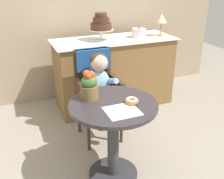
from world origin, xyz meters
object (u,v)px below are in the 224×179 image
(cafe_table, at_px, (113,126))
(flower_vase, at_px, (89,86))
(seated_child, at_px, (101,82))
(donut_front, at_px, (132,101))
(tiered_cake_stand, at_px, (101,24))
(wicker_chair, at_px, (96,80))
(table_lamp, at_px, (161,19))
(round_layer_cake, at_px, (139,33))

(cafe_table, relative_size, flower_vase, 2.92)
(seated_child, xyz_separation_m, flower_vase, (-0.24, -0.39, 0.16))
(donut_front, xyz_separation_m, tiered_cake_stand, (0.24, 1.36, 0.36))
(cafe_table, distance_m, tiered_cake_stand, 1.48)
(seated_child, bearing_deg, wicker_chair, 90.00)
(wicker_chair, bearing_deg, flower_vase, -109.34)
(donut_front, xyz_separation_m, flower_vase, (-0.28, 0.21, 0.09))
(donut_front, height_order, flower_vase, flower_vase)
(flower_vase, bearing_deg, cafe_table, -46.04)
(table_lamp, bearing_deg, cafe_table, -133.49)
(donut_front, relative_size, round_layer_cake, 0.65)
(wicker_chair, height_order, donut_front, wicker_chair)
(donut_front, xyz_separation_m, table_lamp, (1.04, 1.30, 0.37))
(cafe_table, height_order, flower_vase, flower_vase)
(round_layer_cake, height_order, table_lamp, table_lamp)
(wicker_chair, height_order, table_lamp, table_lamp)
(wicker_chair, bearing_deg, cafe_table, -93.15)
(cafe_table, bearing_deg, wicker_chair, 82.72)
(tiered_cake_stand, xyz_separation_m, table_lamp, (0.80, -0.06, 0.02))
(cafe_table, distance_m, flower_vase, 0.39)
(wicker_chair, relative_size, table_lamp, 3.35)
(cafe_table, xyz_separation_m, table_lamp, (1.18, 1.24, 0.61))
(seated_child, bearing_deg, flower_vase, -121.19)
(wicker_chair, bearing_deg, tiered_cake_stand, 68.52)
(donut_front, distance_m, tiered_cake_stand, 1.42)
(tiered_cake_stand, bearing_deg, seated_child, -110.81)
(donut_front, distance_m, round_layer_cake, 1.54)
(wicker_chair, relative_size, round_layer_cake, 5.53)
(cafe_table, bearing_deg, table_lamp, 46.51)
(donut_front, relative_size, tiered_cake_stand, 0.34)
(table_lamp, bearing_deg, seated_child, -147.51)
(cafe_table, relative_size, table_lamp, 2.53)
(cafe_table, height_order, tiered_cake_stand, tiered_cake_stand)
(cafe_table, height_order, donut_front, donut_front)
(round_layer_cake, bearing_deg, tiered_cake_stand, 177.57)
(flower_vase, relative_size, table_lamp, 0.86)
(cafe_table, xyz_separation_m, round_layer_cake, (0.88, 1.28, 0.45))
(cafe_table, bearing_deg, donut_front, -23.41)
(wicker_chair, relative_size, tiered_cake_stand, 2.86)
(flower_vase, bearing_deg, round_layer_cake, 47.59)
(flower_vase, relative_size, round_layer_cake, 1.43)
(cafe_table, xyz_separation_m, flower_vase, (-0.15, 0.15, 0.33))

